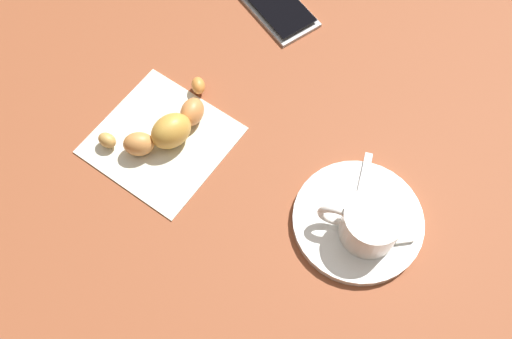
# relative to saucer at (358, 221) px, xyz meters

# --- Properties ---
(ground_plane) EXTENTS (1.80, 1.80, 0.00)m
(ground_plane) POSITION_rel_saucer_xyz_m (-0.14, -0.01, -0.01)
(ground_plane) COLOR brown
(saucer) EXTENTS (0.15, 0.15, 0.01)m
(saucer) POSITION_rel_saucer_xyz_m (0.00, 0.00, 0.00)
(saucer) COLOR white
(saucer) RESTS_ON ground
(espresso_cup) EXTENTS (0.09, 0.06, 0.05)m
(espresso_cup) POSITION_rel_saucer_xyz_m (0.01, -0.01, 0.03)
(espresso_cup) COLOR white
(espresso_cup) RESTS_ON saucer
(teaspoon) EXTENTS (0.06, 0.12, 0.01)m
(teaspoon) POSITION_rel_saucer_xyz_m (-0.00, 0.00, 0.01)
(teaspoon) COLOR silver
(teaspoon) RESTS_ON saucer
(sugar_packet) EXTENTS (0.06, 0.06, 0.01)m
(sugar_packet) POSITION_rel_saucer_xyz_m (0.03, 0.03, 0.01)
(sugar_packet) COLOR white
(sugar_packet) RESTS_ON saucer
(napkin) EXTENTS (0.16, 0.15, 0.00)m
(napkin) POSITION_rel_saucer_xyz_m (-0.25, -0.05, -0.00)
(napkin) COLOR silver
(napkin) RESTS_ON ground
(croissant) EXTENTS (0.10, 0.15, 0.04)m
(croissant) POSITION_rel_saucer_xyz_m (-0.24, -0.04, 0.02)
(croissant) COLOR tan
(croissant) RESTS_ON napkin
(cell_phone) EXTENTS (0.15, 0.10, 0.01)m
(cell_phone) POSITION_rel_saucer_xyz_m (-0.27, 0.20, -0.00)
(cell_phone) COLOR #BABBBF
(cell_phone) RESTS_ON ground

